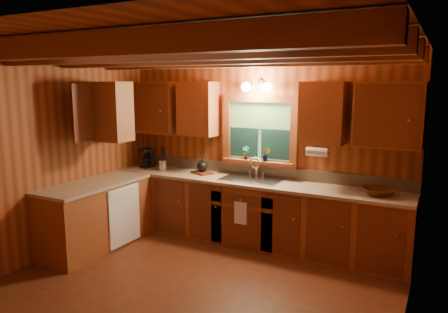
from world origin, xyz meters
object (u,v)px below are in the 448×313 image
at_px(coffee_maker, 148,158).
at_px(cutting_board, 202,173).
at_px(sink, 251,183).
at_px(wicker_basket, 378,191).

relative_size(coffee_maker, cutting_board, 0.98).
bearing_deg(coffee_maker, sink, 17.50).
bearing_deg(coffee_maker, cutting_board, 18.40).
xyz_separation_m(sink, wicker_basket, (1.66, -0.03, 0.09)).
height_order(sink, wicker_basket, sink).
bearing_deg(wicker_basket, coffee_maker, 178.41).
xyz_separation_m(cutting_board, wicker_basket, (2.47, -0.07, 0.03)).
bearing_deg(coffee_maker, wicker_basket, 18.11).
bearing_deg(cutting_board, coffee_maker, -158.57).
distance_m(sink, cutting_board, 0.82).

